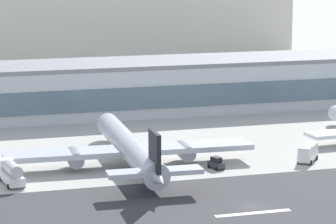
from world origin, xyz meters
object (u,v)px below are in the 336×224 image
(terminal_building, at_px, (88,89))
(service_fuel_truck_2, at_px, (11,172))
(service_box_truck_1, at_px, (308,152))
(airliner_black_tail_gate_1, at_px, (131,150))
(service_baggage_tug_0, at_px, (216,163))
(distant_hotel_block, at_px, (101,3))

(terminal_building, relative_size, service_fuel_truck_2, 19.28)
(terminal_building, bearing_deg, service_box_truck_1, -62.29)
(service_box_truck_1, xyz_separation_m, service_fuel_truck_2, (-54.51, 0.06, 0.24))
(terminal_building, height_order, airliner_black_tail_gate_1, terminal_building)
(service_baggage_tug_0, distance_m, service_box_truck_1, 18.04)
(service_box_truck_1, distance_m, service_fuel_truck_2, 54.51)
(terminal_building, distance_m, service_baggage_tug_0, 58.95)
(service_box_truck_1, bearing_deg, airliner_black_tail_gate_1, -58.12)
(service_fuel_truck_2, bearing_deg, airliner_black_tail_gate_1, -85.10)
(terminal_building, bearing_deg, distant_hotel_block, 76.20)
(terminal_building, relative_size, service_box_truck_1, 27.72)
(distant_hotel_block, height_order, service_fuel_truck_2, distant_hotel_block)
(terminal_building, distance_m, distant_hotel_block, 112.24)
(airliner_black_tail_gate_1, bearing_deg, service_baggage_tug_0, -107.59)
(airliner_black_tail_gate_1, height_order, service_fuel_truck_2, airliner_black_tail_gate_1)
(service_box_truck_1, height_order, service_fuel_truck_2, service_fuel_truck_2)
(distant_hotel_block, height_order, service_baggage_tug_0, distant_hotel_block)
(terminal_building, xyz_separation_m, service_baggage_tug_0, (12.14, -57.45, -5.21))
(service_box_truck_1, bearing_deg, service_baggage_tug_0, -49.01)
(distant_hotel_block, height_order, service_box_truck_1, distant_hotel_block)
(service_fuel_truck_2, bearing_deg, service_box_truck_1, -98.16)
(terminal_building, height_order, service_baggage_tug_0, terminal_building)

